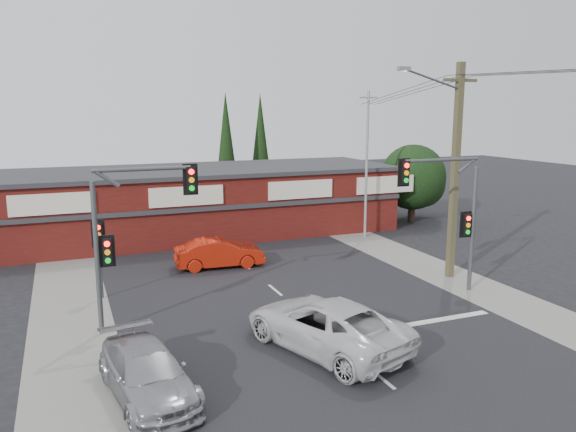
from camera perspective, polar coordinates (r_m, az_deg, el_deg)
name	(u,v)px	position (r m, az deg, el deg)	size (l,w,h in m)	color
ground	(315,323)	(21.50, 2.75, -10.82)	(120.00, 120.00, 0.00)	black
road_strip	(269,285)	(25.85, -1.94, -7.03)	(14.00, 70.00, 0.01)	black
verge_left	(70,310)	(24.43, -21.23, -8.85)	(3.00, 70.00, 0.02)	gray
verge_right	(424,266)	(29.73, 13.68, -4.93)	(3.00, 70.00, 0.02)	gray
stop_line	(416,324)	(21.94, 12.91, -10.60)	(6.50, 0.35, 0.01)	silver
white_suv	(326,324)	(19.11, 3.87, -10.92)	(2.84, 6.16, 1.71)	silver
silver_suv	(147,373)	(16.66, -14.11, -15.23)	(1.96, 4.82, 1.40)	#9A9C9F
red_sedan	(219,253)	(28.73, -6.98, -3.75)	(1.56, 4.49, 1.48)	#B21C0A
lane_dashes	(232,255)	(31.20, -5.66, -3.92)	(0.12, 59.31, 0.01)	silver
shop_building	(189,201)	(36.35, -9.98, 1.49)	(27.30, 8.40, 4.22)	#47110E
tree_cluster	(411,181)	(41.07, 12.43, 3.53)	(5.90, 5.10, 5.50)	#2D2116
conifer_near	(226,141)	(43.84, -6.30, 7.56)	(1.80, 1.80, 9.25)	#2D2116
conifer_far	(260,139)	(46.80, -2.82, 7.81)	(1.80, 1.80, 9.25)	#2D2116
traffic_mast_left	(127,224)	(20.61, -16.05, -0.79)	(3.77, 0.27, 5.97)	#47494C
traffic_mast_right	(453,204)	(24.81, 16.37, 1.15)	(3.96, 0.27, 5.97)	#47494C
pedestal_signal	(99,243)	(24.78, -18.66, -2.63)	(0.55, 0.27, 3.38)	#47494C
utility_pole	(453,165)	(27.10, 16.44, 5.02)	(4.38, 0.59, 10.00)	brown
steel_pole	(367,162)	(34.95, 8.00, 5.43)	(1.20, 0.16, 9.00)	gray
power_lines	(558,78)	(23.07, 25.78, 12.54)	(2.01, 29.00, 1.22)	black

